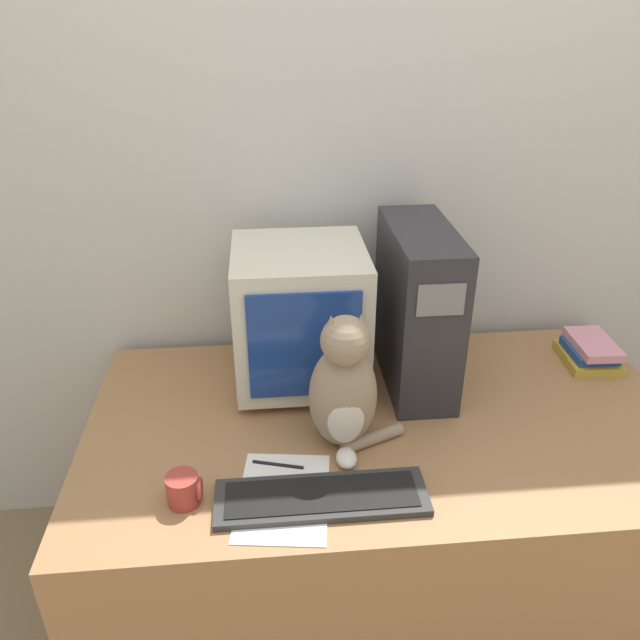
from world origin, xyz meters
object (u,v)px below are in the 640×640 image
computer_tower (417,308)px  pen (278,465)px  mug (184,489)px  crt_monitor (300,316)px  keyboard (322,497)px  cat (344,390)px  book_stack (590,352)px

computer_tower → pen: computer_tower is taller
computer_tower → pen: size_ratio=3.75×
computer_tower → mug: 0.82m
crt_monitor → computer_tower: (0.34, -0.02, 0.02)m
pen → crt_monitor: bearing=77.8°
keyboard → pen: (-0.10, 0.13, -0.01)m
cat → mug: (-0.39, -0.17, -0.13)m
computer_tower → mug: (-0.64, -0.47, -0.20)m
keyboard → crt_monitor: bearing=91.4°
cat → crt_monitor: bearing=105.6°
book_stack → mug: size_ratio=2.55×
crt_monitor → cat: (0.09, -0.32, -0.05)m
keyboard → mug: size_ratio=6.04×
computer_tower → pen: 0.61m
keyboard → mug: 0.32m
cat → pen: size_ratio=3.07×
crt_monitor → pen: crt_monitor is taller
crt_monitor → computer_tower: 0.34m
keyboard → cat: bearing=69.1°
book_stack → mug: bearing=-157.7°
keyboard → mug: bearing=175.1°
computer_tower → mug: computer_tower is taller
cat → keyboard: bearing=-110.9°
keyboard → pen: bearing=127.1°
book_stack → mug: (-1.22, -0.50, -0.00)m
computer_tower → keyboard: computer_tower is taller
crt_monitor → keyboard: (0.01, -0.52, -0.21)m
computer_tower → pen: (-0.42, -0.37, -0.24)m
crt_monitor → cat: bearing=-74.4°
book_stack → computer_tower: bearing=-176.6°
computer_tower → keyboard: bearing=-123.4°
keyboard → pen: 0.16m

